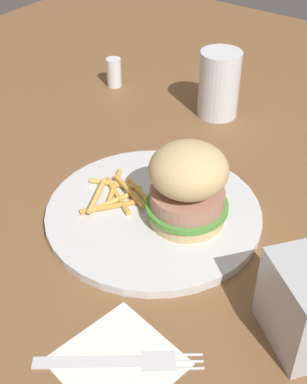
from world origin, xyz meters
The scene contains 9 objects.
ground_plane centered at (0.00, 0.00, 0.00)m, with size 1.60×1.60×0.00m, color brown.
plate centered at (0.02, 0.03, 0.01)m, with size 0.29×0.29×0.01m, color silver.
sandwich centered at (-0.02, 0.02, 0.07)m, with size 0.11×0.11×0.11m.
fries_pile centered at (0.08, 0.04, 0.02)m, with size 0.11×0.11×0.01m.
napkin centered at (-0.08, 0.23, 0.00)m, with size 0.11×0.11×0.00m, color white.
fork centered at (-0.09, 0.23, 0.00)m, with size 0.15×0.12×0.00m.
drink_glass centered at (0.10, -0.26, 0.05)m, with size 0.07×0.07×0.12m.
napkin_dispenser centered at (-0.22, 0.10, 0.05)m, with size 0.09×0.06×0.10m, color #B7BABF.
salt_shaker centered at (0.31, -0.24, 0.03)m, with size 0.03×0.03×0.06m, color white.
Camera 1 is at (-0.30, 0.47, 0.46)m, focal length 49.14 mm.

